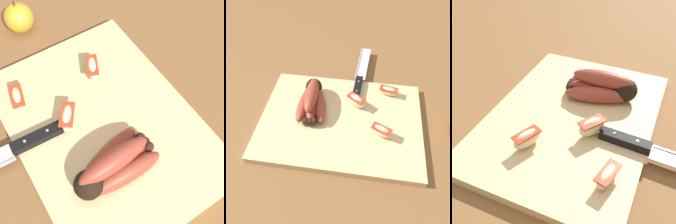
# 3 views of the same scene
# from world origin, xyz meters

# --- Properties ---
(ground_plane) EXTENTS (6.00, 6.00, 0.00)m
(ground_plane) POSITION_xyz_m (0.00, 0.00, 0.00)
(ground_plane) COLOR brown
(cutting_board) EXTENTS (0.47, 0.34, 0.02)m
(cutting_board) POSITION_xyz_m (-0.01, -0.00, 0.01)
(cutting_board) COLOR #DBBC84
(cutting_board) RESTS_ON ground_plane
(banana_bunch) EXTENTS (0.10, 0.16, 0.07)m
(banana_bunch) POSITION_xyz_m (0.08, -0.04, 0.05)
(banana_bunch) COLOR black
(banana_bunch) RESTS_ON cutting_board
(chefs_knife) EXTENTS (0.05, 0.28, 0.02)m
(chefs_knife) POSITION_xyz_m (-0.05, -0.17, 0.03)
(chefs_knife) COLOR silver
(chefs_knife) RESTS_ON cutting_board
(apple_wedge_near) EXTENTS (0.06, 0.04, 0.03)m
(apple_wedge_near) POSITION_xyz_m (-0.15, -0.12, 0.04)
(apple_wedge_near) COLOR beige
(apple_wedge_near) RESTS_ON cutting_board
(apple_wedge_middle) EXTENTS (0.06, 0.05, 0.04)m
(apple_wedge_middle) POSITION_xyz_m (-0.13, 0.04, 0.04)
(apple_wedge_middle) COLOR beige
(apple_wedge_middle) RESTS_ON cutting_board
(apple_wedge_far) EXTENTS (0.06, 0.05, 0.04)m
(apple_wedge_far) POSITION_xyz_m (-0.05, -0.06, 0.04)
(apple_wedge_far) COLOR beige
(apple_wedge_far) RESTS_ON cutting_board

